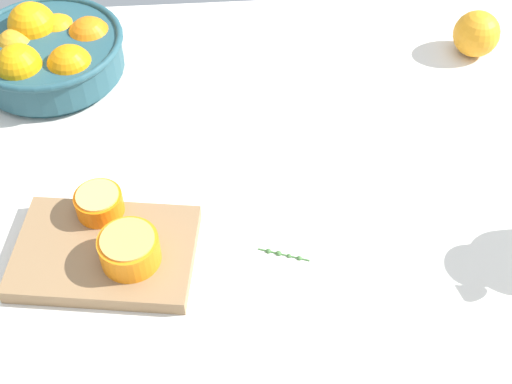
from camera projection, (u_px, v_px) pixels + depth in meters
ground_plane at (255, 208)px, 103.30cm from camera, size 126.32×104.13×3.00cm
fruit_bowl at (49, 52)px, 118.11cm from camera, size 26.16×26.16×11.05cm
cutting_board at (105, 253)px, 94.55cm from camera, size 26.50×19.96×2.39cm
orange_half_0 at (129, 249)px, 90.73cm from camera, size 8.05×8.05×4.45cm
orange_half_1 at (99, 203)px, 96.58cm from camera, size 6.70×6.70×3.55cm
loose_orange_0 at (476, 34)px, 122.57cm from camera, size 8.18×8.18×8.18cm
herb_sprig_0 at (283, 254)px, 95.60cm from camera, size 7.01×2.83×0.88cm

